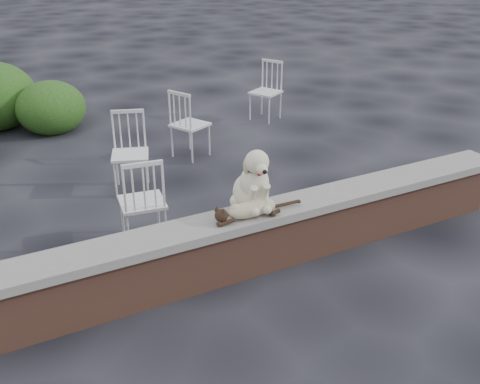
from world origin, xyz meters
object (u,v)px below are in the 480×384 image
chair_d (266,91)px  chair_e (190,123)px  chair_c (142,201)px  chair_b (130,153)px  dog (251,177)px  cat (251,208)px

chair_d → chair_e: size_ratio=1.00×
chair_d → chair_c: same height
chair_b → chair_e: same height
dog → chair_e: dog is taller
chair_c → chair_b: (0.28, 1.26, 0.00)m
cat → chair_c: chair_c is taller
chair_c → chair_d: bearing=-128.4°
chair_b → chair_e: (1.06, 0.69, 0.00)m
cat → chair_d: 4.55m
chair_c → chair_b: size_ratio=1.00×
cat → chair_d: size_ratio=1.06×
chair_d → chair_b: same height
cat → chair_e: 2.99m
chair_b → chair_c: bearing=-83.3°
dog → chair_e: (0.59, 2.76, -0.41)m
dog → chair_b: bearing=108.5°
chair_b → chair_e: size_ratio=1.00×
dog → chair_d: (2.32, 3.71, -0.41)m
cat → chair_d: chair_d is taller
chair_b → chair_e: bearing=52.5°
dog → cat: bearing=-112.4°
chair_c → chair_b: same height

